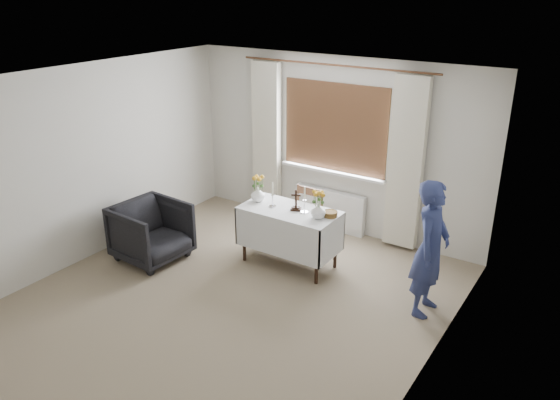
# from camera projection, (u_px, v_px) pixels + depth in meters

# --- Properties ---
(ground) EXTENTS (5.00, 5.00, 0.00)m
(ground) POSITION_uv_depth(u_px,v_px,m) (228.00, 303.00, 6.22)
(ground) COLOR gray
(ground) RESTS_ON ground
(altar_table) EXTENTS (1.24, 0.64, 0.76)m
(altar_table) POSITION_uv_depth(u_px,v_px,m) (289.00, 237.00, 6.94)
(altar_table) COLOR white
(altar_table) RESTS_ON ground
(wooden_chair) EXTENTS (0.43, 0.43, 0.92)m
(wooden_chair) POSITION_uv_depth(u_px,v_px,m) (302.00, 224.00, 7.13)
(wooden_chair) COLOR #4F371B
(wooden_chair) RESTS_ON ground
(armchair) EXTENTS (0.90, 0.88, 0.77)m
(armchair) POSITION_uv_depth(u_px,v_px,m) (152.00, 232.00, 7.08)
(armchair) COLOR black
(armchair) RESTS_ON ground
(person) EXTENTS (0.37, 0.56, 1.53)m
(person) POSITION_uv_depth(u_px,v_px,m) (431.00, 249.00, 5.80)
(person) COLOR navy
(person) RESTS_ON ground
(radiator) EXTENTS (1.10, 0.10, 0.60)m
(radiator) POSITION_uv_depth(u_px,v_px,m) (330.00, 210.00, 7.99)
(radiator) COLOR silver
(radiator) RESTS_ON ground
(wooden_cross) EXTENTS (0.15, 0.13, 0.27)m
(wooden_cross) POSITION_uv_depth(u_px,v_px,m) (296.00, 200.00, 6.74)
(wooden_cross) COLOR black
(wooden_cross) RESTS_ON altar_table
(candlestick_left) EXTENTS (0.12, 0.12, 0.32)m
(candlestick_left) POSITION_uv_depth(u_px,v_px,m) (273.00, 195.00, 6.83)
(candlestick_left) COLOR silver
(candlestick_left) RESTS_ON altar_table
(candlestick_right) EXTENTS (0.12, 0.12, 0.34)m
(candlestick_right) POSITION_uv_depth(u_px,v_px,m) (305.00, 200.00, 6.66)
(candlestick_right) COLOR silver
(candlestick_right) RESTS_ON altar_table
(flower_vase_left) EXTENTS (0.20, 0.20, 0.19)m
(flower_vase_left) POSITION_uv_depth(u_px,v_px,m) (258.00, 194.00, 7.03)
(flower_vase_left) COLOR white
(flower_vase_left) RESTS_ON altar_table
(flower_vase_right) EXTENTS (0.20, 0.20, 0.19)m
(flower_vase_right) POSITION_uv_depth(u_px,v_px,m) (318.00, 211.00, 6.53)
(flower_vase_right) COLOR white
(flower_vase_right) RESTS_ON altar_table
(wicker_basket) EXTENTS (0.23, 0.23, 0.07)m
(wicker_basket) POSITION_uv_depth(u_px,v_px,m) (330.00, 214.00, 6.60)
(wicker_basket) COLOR brown
(wicker_basket) RESTS_ON altar_table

